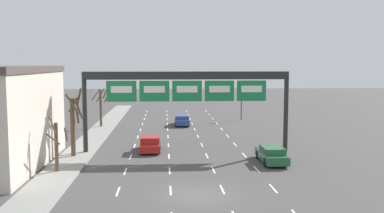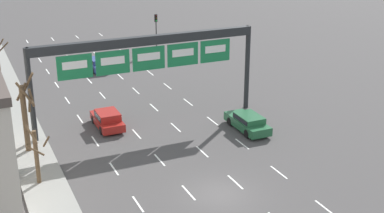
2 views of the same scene
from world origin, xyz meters
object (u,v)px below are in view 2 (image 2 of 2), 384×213
car_green (248,122)px  sign_gantry (147,52)px  tree_bare_third (37,154)px  car_red (107,119)px  tree_bare_closest (26,112)px  car_blue (98,63)px  traffic_light_near_gantry (156,25)px

car_green → sign_gantry: bearing=146.1°
sign_gantry → tree_bare_third: (-9.86, -6.77, -3.89)m
car_red → tree_bare_third: size_ratio=1.02×
car_red → car_green: car_red is taller
car_red → tree_bare_closest: size_ratio=0.71×
car_blue → tree_bare_closest: (-9.93, -18.40, 2.38)m
car_blue → traffic_light_near_gantry: size_ratio=0.96×
traffic_light_near_gantry → tree_bare_third: 34.19m
traffic_light_near_gantry → car_blue: bearing=-150.3°
sign_gantry → traffic_light_near_gantry: sign_gantry is taller
sign_gantry → car_blue: (0.23, 16.88, -5.33)m
traffic_light_near_gantry → sign_gantry: bearing=-112.1°
car_green → tree_bare_third: bearing=-172.1°
tree_bare_closest → tree_bare_third: 5.33m
car_red → tree_bare_third: bearing=-131.6°
car_blue → tree_bare_closest: 21.04m
tree_bare_closest → car_green: bearing=-10.2°
car_green → tree_bare_closest: (-16.36, 2.95, 2.37)m
car_red → tree_bare_third: tree_bare_third is taller
traffic_light_near_gantry → tree_bare_closest: bearing=-128.5°
car_blue → car_red: 16.67m
traffic_light_near_gantry → tree_bare_third: size_ratio=1.11×
tree_bare_third → tree_bare_closest: bearing=88.4°
car_green → traffic_light_near_gantry: size_ratio=1.03×
sign_gantry → traffic_light_near_gantry: size_ratio=4.09×
traffic_light_near_gantry → car_red: bearing=-119.9°
car_red → car_green: (9.98, -5.06, -0.03)m
sign_gantry → car_red: (-3.33, 0.59, -5.29)m
sign_gantry → car_green: bearing=-33.9°
car_blue → tree_bare_third: size_ratio=1.06×
car_green → traffic_light_near_gantry: (2.22, 26.28, 2.51)m
sign_gantry → tree_bare_closest: (-9.71, -1.52, -2.95)m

